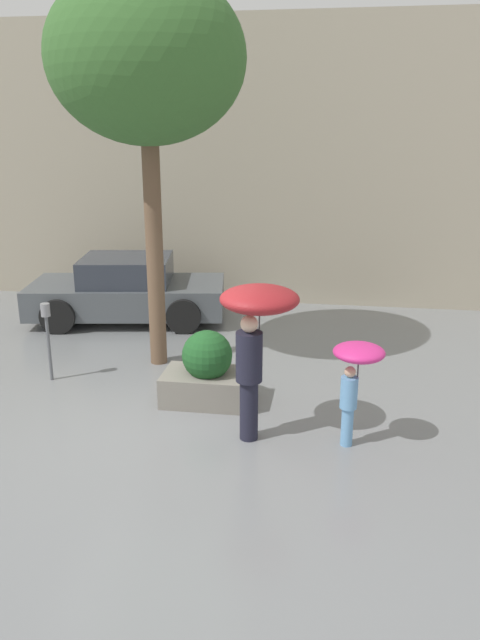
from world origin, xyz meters
name	(u,v)px	position (x,y,z in m)	size (l,w,h in m)	color
ground_plane	(152,428)	(0.00, 0.00, 0.00)	(40.00, 40.00, 0.00)	slate
building_facade	(232,165)	(0.00, 6.50, 3.00)	(18.00, 0.30, 6.00)	#9E937F
planter_box	(207,373)	(0.56, 0.95, 0.44)	(1.27, 0.79, 1.07)	gray
person_adult	(256,321)	(1.38, 0.00, 1.55)	(0.97, 0.97, 1.98)	#1E1E2D
person_child	(356,367)	(2.60, -0.03, 1.04)	(0.63, 0.63, 1.33)	#669ED1
parked_car_near	(128,291)	(-1.84, 4.60, 0.60)	(4.10, 2.42, 1.30)	#4C5156
street_tree	(147,61)	(-0.57, 2.36, 4.73)	(2.95, 2.95, 6.02)	brown
parking_meter	(47,325)	(-2.03, 1.36, 0.90)	(0.14, 0.14, 1.24)	#595B60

